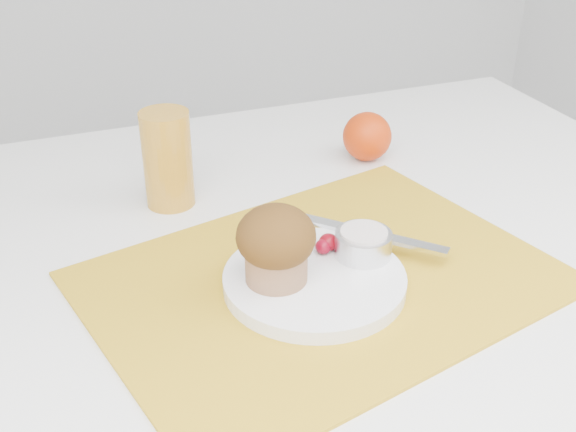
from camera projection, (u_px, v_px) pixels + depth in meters
name	position (u px, v px, depth m)	size (l,w,h in m)	color
placemat	(322.00, 280.00, 0.80)	(0.49, 0.36, 0.00)	gold
plate	(314.00, 280.00, 0.78)	(0.20, 0.20, 0.02)	white
ramekin	(363.00, 244.00, 0.80)	(0.06, 0.06, 0.03)	silver
cream	(364.00, 233.00, 0.80)	(0.05, 0.05, 0.01)	silver
raspberry_near	(323.00, 247.00, 0.81)	(0.02, 0.02, 0.02)	#5A0210
raspberry_far	(328.00, 242.00, 0.81)	(0.02, 0.02, 0.02)	#56020A
butter_knife	(366.00, 233.00, 0.85)	(0.20, 0.02, 0.00)	silver
orange	(367.00, 136.00, 1.06)	(0.07, 0.07, 0.07)	red
juice_glass	(168.00, 159.00, 0.93)	(0.06, 0.06, 0.13)	gold
muffin	(276.00, 244.00, 0.75)	(0.08, 0.08, 0.09)	#9F6F4D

